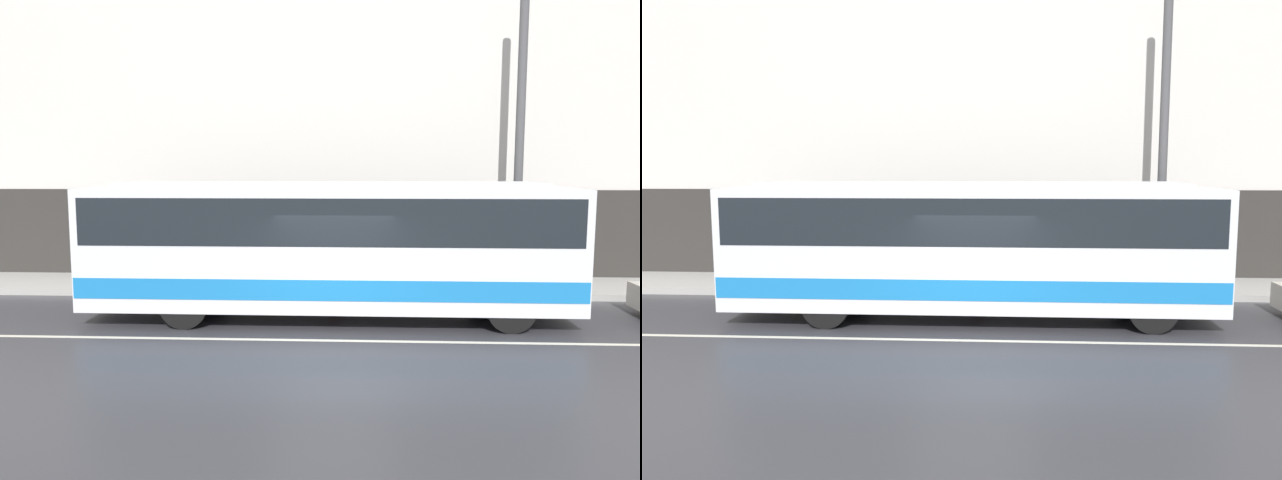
# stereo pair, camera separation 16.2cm
# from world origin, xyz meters

# --- Properties ---
(ground_plane) EXTENTS (60.00, 60.00, 0.00)m
(ground_plane) POSITION_xyz_m (0.00, 0.00, 0.00)
(ground_plane) COLOR #333338
(sidewalk) EXTENTS (60.00, 2.68, 0.17)m
(sidewalk) POSITION_xyz_m (0.00, 5.34, 0.09)
(sidewalk) COLOR #A09E99
(sidewalk) RESTS_ON ground_plane
(building_facade) EXTENTS (60.00, 0.35, 12.00)m
(building_facade) POSITION_xyz_m (0.00, 6.82, 5.79)
(building_facade) COLOR silver
(building_facade) RESTS_ON ground_plane
(lane_stripe) EXTENTS (54.00, 0.14, 0.01)m
(lane_stripe) POSITION_xyz_m (0.00, 0.00, 0.00)
(lane_stripe) COLOR beige
(lane_stripe) RESTS_ON ground_plane
(transit_bus) EXTENTS (11.04, 2.59, 3.15)m
(transit_bus) POSITION_xyz_m (-0.14, 1.94, 1.78)
(transit_bus) COLOR silver
(transit_bus) RESTS_ON ground_plane
(utility_pole_near) EXTENTS (0.24, 0.24, 8.40)m
(utility_pole_near) POSITION_xyz_m (4.87, 4.85, 4.37)
(utility_pole_near) COLOR #4C4C4F
(utility_pole_near) RESTS_ON sidewalk
(pedestrian_waiting) EXTENTS (0.36, 0.36, 1.55)m
(pedestrian_waiting) POSITION_xyz_m (-0.08, 4.68, 0.88)
(pedestrian_waiting) COLOR maroon
(pedestrian_waiting) RESTS_ON sidewalk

